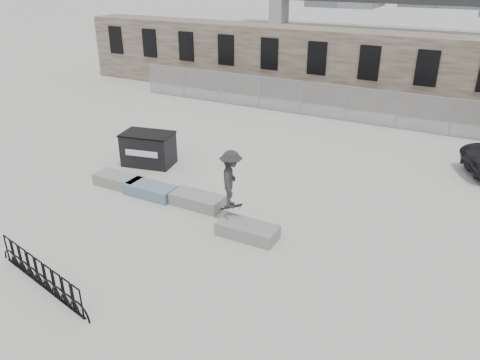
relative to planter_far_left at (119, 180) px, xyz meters
name	(u,v)px	position (x,y,z in m)	size (l,w,h in m)	color
ground	(180,199)	(2.85, 0.14, -0.25)	(120.00, 120.00, 0.00)	#B5B5B0
stone_wall	(323,65)	(2.85, 16.38, 2.01)	(36.00, 2.58, 4.50)	brown
chainlink_fence	(301,97)	(2.85, 12.64, 0.79)	(22.06, 0.06, 2.02)	gray
planter_far_left	(119,180)	(0.00, 0.00, 0.00)	(2.00, 0.90, 0.46)	gray
planter_center_left	(151,190)	(1.70, -0.11, 0.00)	(2.00, 0.90, 0.46)	#2C6185
planter_center_right	(197,200)	(3.75, 0.02, 0.00)	(2.00, 0.90, 0.46)	gray
planter_offset	(248,230)	(6.36, -1.03, 0.00)	(2.00, 0.90, 0.46)	gray
dumpster	(148,149)	(-0.31, 2.37, 0.49)	(2.45, 1.78, 1.46)	black
bike_rack	(41,274)	(2.56, -6.05, 0.19)	(4.40, 0.99, 0.90)	black
skateboarder	(231,179)	(5.58, -0.70, 1.53)	(1.19, 1.47, 2.16)	#2B2B2E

